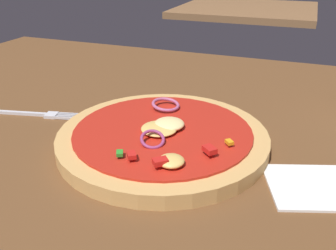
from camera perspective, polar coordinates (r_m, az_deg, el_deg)
name	(u,v)px	position (r m, az deg, el deg)	size (l,w,h in m)	color
dining_table	(183,154)	(0.50, 2.33, -4.57)	(1.37, 0.96, 0.03)	brown
pizza	(163,137)	(0.49, -0.83, -1.89)	(0.28, 0.28, 0.04)	tan
fork	(36,114)	(0.61, -20.22, 1.62)	(0.16, 0.05, 0.00)	silver
napkin	(331,187)	(0.45, 24.42, -8.94)	(0.16, 0.13, 0.00)	white
background_table	(247,10)	(1.85, 12.45, 17.47)	(0.63, 0.62, 0.03)	brown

